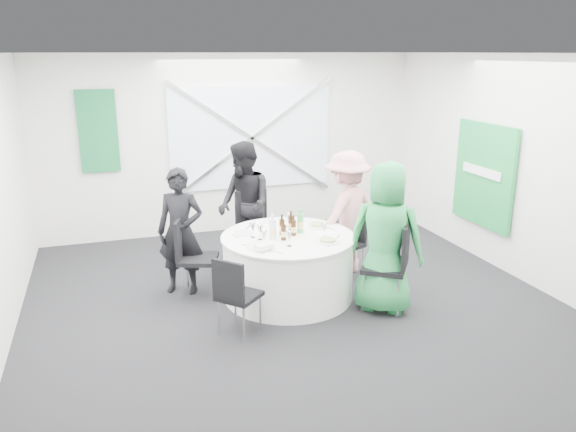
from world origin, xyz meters
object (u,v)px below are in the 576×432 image
object	(u,v)px
person_man_back_left	(181,232)
person_man_back	(244,205)
chair_front_right	(393,259)
chair_front_left	(235,291)
chair_back_left	(190,251)
clear_water_bottle	(273,229)
chair_back	(255,223)
banquet_table	(288,266)
chair_back_right	(350,237)
person_woman_green	(386,238)
green_water_bottle	(300,223)
person_woman_pink	(346,213)

from	to	relation	value
person_man_back_left	person_man_back	bearing A→B (deg)	58.77
chair_front_right	chair_front_left	bearing A→B (deg)	-52.98
chair_back_left	chair_front_left	bearing A→B (deg)	-147.41
chair_back_left	person_man_back_left	size ratio (longest dim) A/B	0.63
person_man_back_left	clear_water_bottle	size ratio (longest dim) A/B	5.20
clear_water_bottle	chair_back	bearing A→B (deg)	85.51
banquet_table	person_man_back	xyz separation A→B (m)	(-0.23, 1.17, 0.47)
chair_back_right	person_woman_green	xyz separation A→B (m)	(-0.08, -1.09, 0.35)
chair_back	chair_back_right	distance (m)	1.28
chair_front_right	chair_back_left	bearing A→B (deg)	-82.18
chair_back_left	chair_front_left	world-z (taller)	chair_back_left
chair_back	person_man_back_left	distance (m)	1.20
person_man_back	clear_water_bottle	bearing A→B (deg)	-9.72
chair_back	person_man_back	distance (m)	0.28
chair_back_left	chair_back_right	distance (m)	2.06
green_water_bottle	person_woman_green	bearing A→B (deg)	-45.49
banquet_table	chair_back_left	world-z (taller)	chair_back_left
banquet_table	chair_back_left	size ratio (longest dim) A/B	1.63
person_man_back	chair_back	bearing A→B (deg)	45.68
chair_back_left	chair_back_right	size ratio (longest dim) A/B	1.11
person_man_back	green_water_bottle	xyz separation A→B (m)	(0.40, -1.10, 0.03)
chair_back	chair_front_right	distance (m)	2.11
chair_back_left	person_man_back	world-z (taller)	person_man_back
person_man_back_left	person_woman_pink	distance (m)	2.13
green_water_bottle	clear_water_bottle	world-z (taller)	clear_water_bottle
banquet_table	green_water_bottle	bearing A→B (deg)	22.00
chair_back	green_water_bottle	distance (m)	1.09
person_man_back_left	chair_back_right	bearing A→B (deg)	21.82
green_water_bottle	chair_front_left	bearing A→B (deg)	-140.28
person_man_back_left	person_man_back	size ratio (longest dim) A/B	0.90
chair_front_left	person_woman_green	xyz separation A→B (m)	(1.72, 0.08, 0.36)
banquet_table	chair_back_left	bearing A→B (deg)	160.48
chair_front_left	green_water_bottle	distance (m)	1.35
chair_front_left	banquet_table	bearing A→B (deg)	-90.00
banquet_table	chair_back_right	xyz separation A→B (m)	(0.98, 0.42, 0.12)
banquet_table	chair_front_right	bearing A→B (deg)	-35.66
chair_back_right	clear_water_bottle	world-z (taller)	clear_water_bottle
chair_back_right	clear_water_bottle	xyz separation A→B (m)	(-1.18, -0.47, 0.37)
chair_front_right	person_woman_pink	xyz separation A→B (m)	(-0.03, 1.21, 0.20)
person_woman_pink	clear_water_bottle	size ratio (longest dim) A/B	5.53
chair_back_left	clear_water_bottle	xyz separation A→B (m)	(0.88, -0.43, 0.31)
banquet_table	clear_water_bottle	bearing A→B (deg)	-165.94
chair_back	chair_front_right	world-z (taller)	chair_back
banquet_table	person_woman_green	bearing A→B (deg)	-36.48
chair_back_right	person_woman_pink	distance (m)	0.32
chair_back	clear_water_bottle	world-z (taller)	clear_water_bottle
chair_back_left	person_woman_green	size ratio (longest dim) A/B	0.56
banquet_table	person_woman_pink	world-z (taller)	person_woman_pink
banquet_table	chair_front_left	size ratio (longest dim) A/B	1.83
banquet_table	chair_front_left	xyz separation A→B (m)	(-0.82, -0.75, 0.12)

